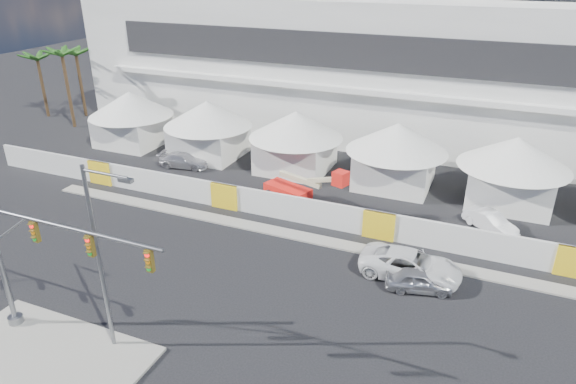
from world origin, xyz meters
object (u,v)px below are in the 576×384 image
at_px(sedan_silver, 419,280).
at_px(boom_lift, 296,189).
at_px(lot_car_c, 184,160).
at_px(traffic_mast, 29,261).
at_px(pickup_curb, 411,265).
at_px(streetlight_median, 101,249).
at_px(lot_car_a, 490,222).

xyz_separation_m(sedan_silver, boom_lift, (-11.04, 8.33, 0.36)).
bearing_deg(sedan_silver, lot_car_c, 50.38).
xyz_separation_m(sedan_silver, lot_car_c, (-23.23, 10.94, -0.00)).
bearing_deg(boom_lift, sedan_silver, -18.34).
relative_size(lot_car_c, boom_lift, 0.59).
xyz_separation_m(traffic_mast, boom_lift, (5.86, 19.69, -3.44)).
bearing_deg(traffic_mast, pickup_curb, 37.71).
bearing_deg(traffic_mast, sedan_silver, 33.91).
bearing_deg(streetlight_median, lot_car_c, 115.45).
relative_size(sedan_silver, lot_car_c, 0.85).
distance_m(sedan_silver, lot_car_a, 9.81).
xyz_separation_m(lot_car_a, lot_car_c, (-26.64, 1.74, -0.01)).
xyz_separation_m(traffic_mast, streetlight_median, (3.94, 0.72, 1.19)).
xyz_separation_m(sedan_silver, streetlight_median, (-12.96, -10.64, 4.99)).
distance_m(lot_car_a, traffic_mast, 29.15).
height_order(sedan_silver, traffic_mast, traffic_mast).
bearing_deg(boom_lift, traffic_mast, -87.90).
bearing_deg(boom_lift, pickup_curb, -16.15).
xyz_separation_m(sedan_silver, traffic_mast, (-16.90, -11.36, 3.80)).
bearing_deg(lot_car_a, sedan_silver, -160.79).
height_order(pickup_curb, lot_car_a, pickup_curb).
relative_size(pickup_curb, lot_car_a, 1.49).
bearing_deg(sedan_silver, lot_car_a, -34.71).
bearing_deg(pickup_curb, streetlight_median, 135.23).
distance_m(sedan_silver, lot_car_c, 25.68).
relative_size(pickup_curb, traffic_mast, 0.58).
height_order(traffic_mast, streetlight_median, streetlight_median).
distance_m(pickup_curb, lot_car_c, 24.55).
distance_m(traffic_mast, streetlight_median, 4.18).
bearing_deg(traffic_mast, lot_car_a, 45.36).
bearing_deg(streetlight_median, boom_lift, 84.23).
bearing_deg(lot_car_a, boom_lift, 133.00).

